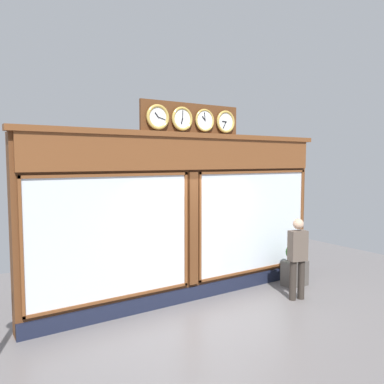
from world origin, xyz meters
name	(u,v)px	position (x,y,z in m)	size (l,w,h in m)	color
ground_plane	(297,357)	(0.00, 2.80, 0.00)	(14.00, 14.00, 0.00)	slate
shop_facade	(189,215)	(0.00, -0.12, 1.75)	(6.84, 0.42, 4.00)	#5B3319
pedestrian	(298,255)	(-1.84, 1.16, 0.93)	(0.40, 0.30, 1.69)	#312A24
planter_box	(295,273)	(-2.49, 0.51, 0.28)	(0.56, 0.36, 0.57)	#4C4742
planter_shrub	(295,252)	(-2.49, 0.51, 0.78)	(0.42, 0.42, 0.42)	#285623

